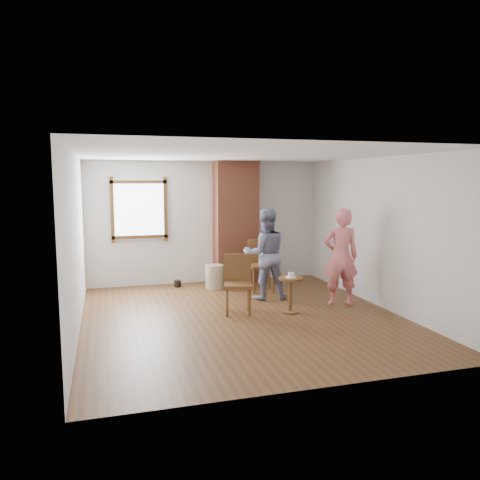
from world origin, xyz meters
The scene contains 12 objects.
ground centered at (0.00, 0.00, 0.00)m, with size 5.50×5.50×0.00m, color brown.
room_shell centered at (-0.06, 0.61, 1.81)m, with size 5.04×5.52×2.62m.
brick_chimney centered at (0.60, 2.50, 1.30)m, with size 0.90×0.50×2.60m, color #AE5A3D.
stoneware_crock centered at (0.03, 2.07, 0.24)m, with size 0.38×0.38×0.49m, color tan.
dark_pot centered at (-0.69, 2.40, 0.07)m, with size 0.14×0.14×0.14m, color black.
dining_chair_left centered at (0.01, 0.27, 0.54)m, with size 0.55×0.55×0.97m.
dining_chair_right centered at (0.88, 1.65, 0.57)m, with size 0.53×0.53×1.03m.
side_table centered at (0.84, 0.00, 0.40)m, with size 0.40×0.40×0.60m.
cake_plate centered at (0.84, 0.00, 0.60)m, with size 0.18×0.18×0.01m, color white.
cake_slice centered at (0.85, 0.00, 0.64)m, with size 0.08×0.07×0.06m, color white.
man centered at (0.74, 0.99, 0.84)m, with size 0.82×0.64×1.69m, color #161C3C.
person_pink centered at (1.89, 0.25, 0.86)m, with size 0.63×0.41×1.72m, color #EF777D.
Camera 1 is at (-2.08, -7.07, 2.21)m, focal length 35.00 mm.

